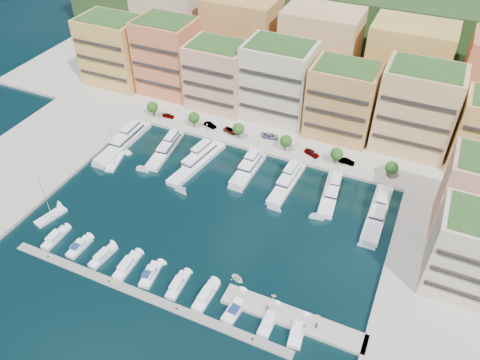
{
  "coord_description": "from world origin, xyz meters",
  "views": [
    {
      "loc": [
        43.31,
        -79.01,
        87.78
      ],
      "look_at": [
        3.43,
        9.42,
        6.0
      ],
      "focal_mm": 35.0,
      "sensor_mm": 36.0,
      "label": 1
    }
  ],
  "objects_px": {
    "cruiser_0": "(55,238)",
    "cruiser_1": "(79,247)",
    "tree_1": "(194,118)",
    "car_3": "(270,136)",
    "yacht_5": "(331,192)",
    "cruiser_2": "(103,256)",
    "yacht_3": "(249,167)",
    "cruiser_8": "(269,321)",
    "sailboat_0": "(51,217)",
    "yacht_1": "(166,148)",
    "person_0": "(267,308)",
    "cruiser_5": "(178,285)",
    "yacht_6": "(378,210)",
    "car_1": "(210,125)",
    "yacht_4": "(288,181)",
    "tender_3": "(318,316)",
    "tree_0": "(152,107)",
    "car_4": "(312,153)",
    "lamppost_0": "(159,115)",
    "tree_3": "(286,141)",
    "car_0": "(168,116)",
    "cruiser_3": "(127,266)",
    "car_2": "(231,130)",
    "tender_1": "(274,296)",
    "lamppost_1": "(207,128)",
    "cruiser_7": "(236,308)",
    "car_5": "(347,161)",
    "lamppost_4": "(375,171)",
    "tree_4": "(337,154)",
    "tender_0": "(238,279)",
    "tree_5": "(392,168)",
    "cruiser_4": "(150,275)",
    "lamppost_3": "(315,156)",
    "yacht_2": "(199,160)",
    "sailboat_2": "(115,162)",
    "cruiser_9": "(297,331)",
    "yacht_0": "(125,140)"
  },
  "relations": [
    {
      "from": "lamppost_3",
      "to": "car_2",
      "type": "distance_m",
      "value": 30.27
    },
    {
      "from": "yacht_5",
      "to": "cruiser_5",
      "type": "height_order",
      "value": "yacht_5"
    },
    {
      "from": "yacht_3",
      "to": "car_0",
      "type": "relative_size",
      "value": 4.08
    },
    {
      "from": "tender_3",
      "to": "car_2",
      "type": "height_order",
      "value": "car_2"
    },
    {
      "from": "car_0",
      "to": "cruiser_0",
      "type": "bearing_deg",
      "value": 177.78
    },
    {
      "from": "lamppost_0",
      "to": "person_0",
      "type": "relative_size",
      "value": 2.14
    },
    {
      "from": "yacht_1",
      "to": "person_0",
      "type": "distance_m",
      "value": 66.11
    },
    {
      "from": "yacht_3",
      "to": "yacht_4",
      "type": "xyz_separation_m",
      "value": [
        12.7,
        -1.43,
        -0.12
      ]
    },
    {
      "from": "tree_1",
      "to": "cruiser_8",
      "type": "bearing_deg",
      "value": -49.49
    },
    {
      "from": "car_3",
      "to": "car_4",
      "type": "xyz_separation_m",
      "value": [
        14.95,
        -3.17,
        0.04
      ]
    },
    {
      "from": "tender_3",
      "to": "car_4",
      "type": "bearing_deg",
      "value": 31.72
    },
    {
      "from": "lamppost_1",
      "to": "cruiser_9",
      "type": "distance_m",
      "value": 74.94
    },
    {
      "from": "yacht_1",
      "to": "cruiser_2",
      "type": "xyz_separation_m",
      "value": [
        8.72,
        -44.11,
        -0.54
      ]
    },
    {
      "from": "lamppost_1",
      "to": "cruiser_7",
      "type": "distance_m",
      "value": 66.4
    },
    {
      "from": "yacht_1",
      "to": "yacht_0",
      "type": "bearing_deg",
      "value": -172.89
    },
    {
      "from": "yacht_6",
      "to": "car_2",
      "type": "distance_m",
      "value": 54.63
    },
    {
      "from": "lamppost_0",
      "to": "tree_3",
      "type": "bearing_deg",
      "value": 2.99
    },
    {
      "from": "yacht_5",
      "to": "tender_1",
      "type": "relative_size",
      "value": 12.95
    },
    {
      "from": "yacht_5",
      "to": "car_3",
      "type": "distance_m",
      "value": 30.63
    },
    {
      "from": "yacht_6",
      "to": "tender_3",
      "type": "bearing_deg",
      "value": -97.87
    },
    {
      "from": "cruiser_8",
      "to": "tender_1",
      "type": "bearing_deg",
      "value": 102.8
    },
    {
      "from": "lamppost_1",
      "to": "cruiser_5",
      "type": "bearing_deg",
      "value": -69.26
    },
    {
      "from": "yacht_1",
      "to": "yacht_5",
      "type": "distance_m",
      "value": 52.9
    },
    {
      "from": "cruiser_1",
      "to": "yacht_5",
      "type": "bearing_deg",
      "value": 41.32
    },
    {
      "from": "cruiser_0",
      "to": "cruiser_1",
      "type": "relative_size",
      "value": 1.1
    },
    {
      "from": "cruiser_1",
      "to": "cruiser_3",
      "type": "xyz_separation_m",
      "value": [
        14.19,
        0.0,
        -0.02
      ]
    },
    {
      "from": "cruiser_5",
      "to": "tree_4",
      "type": "bearing_deg",
      "value": 70.23
    },
    {
      "from": "yacht_3",
      "to": "cruiser_2",
      "type": "bearing_deg",
      "value": -112.3
    },
    {
      "from": "sailboat_0",
      "to": "car_5",
      "type": "bearing_deg",
      "value": 39.31
    },
    {
      "from": "yacht_5",
      "to": "cruiser_2",
      "type": "bearing_deg",
      "value": -134.39
    },
    {
      "from": "tree_3",
      "to": "cruiser_4",
      "type": "relative_size",
      "value": 0.72
    },
    {
      "from": "tree_1",
      "to": "car_3",
      "type": "bearing_deg",
      "value": 10.01
    },
    {
      "from": "cruiser_3",
      "to": "car_2",
      "type": "height_order",
      "value": "car_2"
    },
    {
      "from": "tree_3",
      "to": "yacht_1",
      "type": "bearing_deg",
      "value": -157.93
    },
    {
      "from": "yacht_2",
      "to": "cruiser_8",
      "type": "relative_size",
      "value": 2.99
    },
    {
      "from": "car_5",
      "to": "cruiser_2",
      "type": "bearing_deg",
      "value": 145.66
    },
    {
      "from": "tree_0",
      "to": "car_4",
      "type": "bearing_deg",
      "value": 1.31
    },
    {
      "from": "yacht_6",
      "to": "cruiser_1",
      "type": "relative_size",
      "value": 3.16
    },
    {
      "from": "yacht_3",
      "to": "car_3",
      "type": "distance_m",
      "value": 16.71
    },
    {
      "from": "car_3",
      "to": "car_4",
      "type": "height_order",
      "value": "car_4"
    },
    {
      "from": "cruiser_8",
      "to": "sailboat_0",
      "type": "distance_m",
      "value": 64.85
    },
    {
      "from": "yacht_6",
      "to": "car_1",
      "type": "xyz_separation_m",
      "value": [
        -59.3,
        17.36,
        0.54
      ]
    },
    {
      "from": "lamppost_4",
      "to": "yacht_6",
      "type": "relative_size",
      "value": 0.18
    },
    {
      "from": "tree_4",
      "to": "car_4",
      "type": "height_order",
      "value": "tree_4"
    },
    {
      "from": "tree_4",
      "to": "tender_0",
      "type": "xyz_separation_m",
      "value": [
        -9.16,
        -50.71,
        -4.39
      ]
    },
    {
      "from": "cruiser_0",
      "to": "car_4",
      "type": "distance_m",
      "value": 76.78
    },
    {
      "from": "tree_5",
      "to": "cruiser_3",
      "type": "relative_size",
      "value": 0.64
    },
    {
      "from": "lamppost_0",
      "to": "cruiser_0",
      "type": "distance_m",
      "value": 55.99
    },
    {
      "from": "tree_0",
      "to": "cruiser_4",
      "type": "distance_m",
      "value": 68.36
    },
    {
      "from": "lamppost_4",
      "to": "sailboat_2",
      "type": "bearing_deg",
      "value": -162.32
    }
  ]
}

